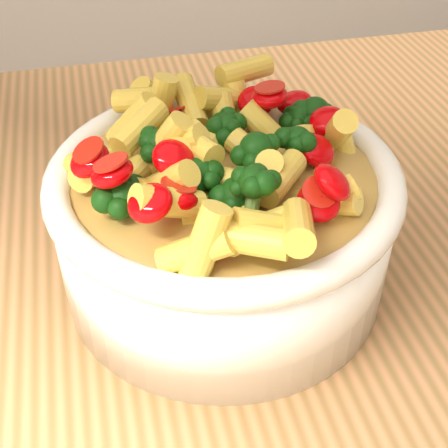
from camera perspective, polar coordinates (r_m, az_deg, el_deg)
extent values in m
cube|color=tan|center=(0.50, -3.87, -6.43)|extent=(1.20, 0.80, 0.04)
cylinder|color=white|center=(0.45, 0.00, -0.46)|extent=(0.24, 0.24, 0.09)
ellipsoid|color=white|center=(0.47, 0.00, -3.17)|extent=(0.22, 0.22, 0.04)
torus|color=white|center=(0.42, 0.00, 4.41)|extent=(0.24, 0.24, 0.02)
ellipsoid|color=gold|center=(0.42, 0.00, 4.41)|extent=(0.21, 0.21, 0.02)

